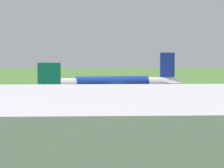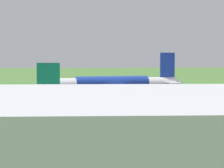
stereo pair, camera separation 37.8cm
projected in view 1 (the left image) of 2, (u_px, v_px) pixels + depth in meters
name	position (u px, v px, depth m)	size (l,w,h in m)	color
ground_plane	(89.00, 97.00, 165.73)	(800.00, 800.00, 0.00)	#477233
runway_asphalt	(89.00, 96.00, 165.73)	(600.00, 35.19, 0.06)	#2D3033
apron_concrete	(90.00, 121.00, 103.83)	(440.00, 110.00, 0.05)	gray
grass_verge_foreground	(89.00, 88.00, 209.50)	(600.00, 80.00, 0.04)	#3C782B
airliner_main	(113.00, 84.00, 165.99)	(53.82, 44.32, 15.88)	white
airliner_parked_mid	(158.00, 103.00, 103.66)	(50.48, 41.20, 14.76)	white
no_stopping_sign	(132.00, 85.00, 207.13)	(0.60, 0.10, 2.30)	slate
traffic_cone_orange	(118.00, 88.00, 207.95)	(0.40, 0.40, 0.55)	orange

